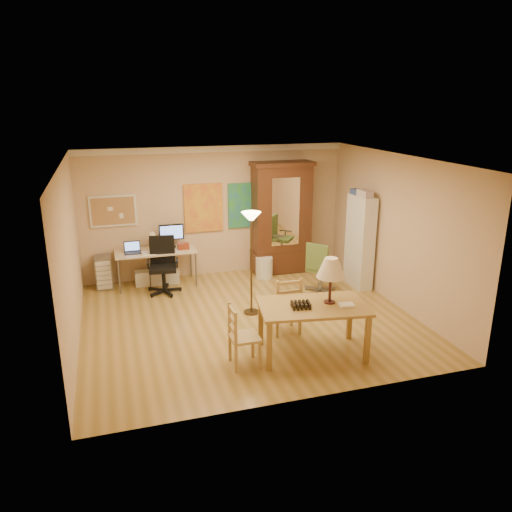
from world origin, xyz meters
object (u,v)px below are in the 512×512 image
object	(u,v)px
office_chair_black	(164,278)
armoire	(281,225)
dining_table	(319,295)
bookshelf	(360,242)
computer_desk	(158,263)
office_chair_green	(320,279)

from	to	relation	value
office_chair_black	armoire	bearing A→B (deg)	12.21
dining_table	bookshelf	size ratio (longest dim) A/B	0.91
dining_table	computer_desk	world-z (taller)	dining_table
computer_desk	bookshelf	bearing A→B (deg)	-17.89
computer_desk	bookshelf	xyz separation A→B (m)	(3.83, -1.24, 0.47)
office_chair_green	office_chair_black	bearing A→B (deg)	163.20
dining_table	office_chair_green	distance (m)	2.53
dining_table	office_chair_black	world-z (taller)	dining_table
bookshelf	armoire	bearing A→B (deg)	131.79
computer_desk	bookshelf	distance (m)	4.05
dining_table	office_chair_green	world-z (taller)	dining_table
office_chair_green	armoire	size ratio (longest dim) A/B	0.43
computer_desk	armoire	xyz separation A→B (m)	(2.65, 0.08, 0.59)
computer_desk	office_chair_black	world-z (taller)	computer_desk
computer_desk	office_chair_green	world-z (taller)	computer_desk
armoire	bookshelf	world-z (taller)	armoire
office_chair_black	office_chair_green	world-z (taller)	office_chair_black
computer_desk	bookshelf	size ratio (longest dim) A/B	0.87
computer_desk	office_chair_green	xyz separation A→B (m)	(2.95, -1.36, -0.17)
computer_desk	armoire	distance (m)	2.72
office_chair_black	dining_table	bearing A→B (deg)	-58.76
computer_desk	office_chair_green	size ratio (longest dim) A/B	1.56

